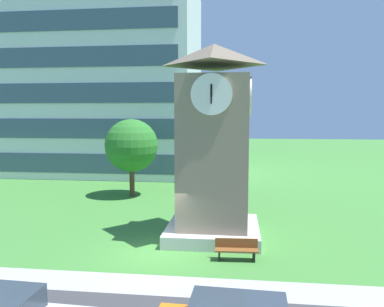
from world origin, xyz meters
TOP-DOWN VIEW (x-y plane):
  - ground_plane at (0.00, 0.00)m, footprint 160.00×160.00m
  - kerb_strip at (0.00, -3.08)m, footprint 120.00×1.60m
  - office_building at (-10.65, 23.42)m, footprint 19.57×12.71m
  - clock_tower at (2.37, 2.59)m, footprint 4.50×4.50m
  - park_bench at (3.53, -0.38)m, footprint 1.82×0.58m
  - tree_streetside at (-4.25, 11.27)m, footprint 3.92×3.92m

SIDE VIEW (x-z plane):
  - ground_plane at x=0.00m, z-range 0.00..0.00m
  - kerb_strip at x=0.00m, z-range 0.00..0.01m
  - park_bench at x=3.53m, z-range 0.02..0.90m
  - tree_streetside at x=-4.25m, z-range 0.91..6.66m
  - clock_tower at x=2.37m, z-range -0.54..8.90m
  - office_building at x=-10.65m, z-range 0.00..19.20m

